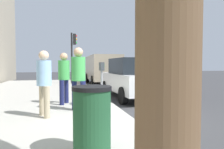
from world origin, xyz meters
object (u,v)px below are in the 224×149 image
object	(u,v)px
parking_meter	(102,75)
parking_officer	(64,74)
parked_van_far	(102,68)
parked_sedan_near	(132,78)
pedestrian_bystander	(44,78)
trash_bin	(92,120)
pedestrian_at_meter	(78,73)
traffic_signal	(73,49)

from	to	relation	value
parking_meter	parking_officer	world-z (taller)	parking_officer
parked_van_far	parking_meter	bearing A→B (deg)	168.65
parked_van_far	parked_sedan_near	bearing A→B (deg)	-179.99
pedestrian_bystander	trash_bin	bearing A→B (deg)	-93.14
pedestrian_at_meter	traffic_signal	distance (m)	9.02
trash_bin	parked_van_far	bearing A→B (deg)	-11.93
parking_meter	parked_sedan_near	size ratio (longest dim) A/B	0.32
parking_officer	parked_sedan_near	world-z (taller)	parking_officer
pedestrian_bystander	parking_meter	bearing A→B (deg)	6.58
parking_meter	trash_bin	size ratio (longest dim) A/B	1.40
pedestrian_bystander	parked_van_far	bearing A→B (deg)	48.69
parking_officer	parked_sedan_near	bearing A→B (deg)	52.61
parking_meter	trash_bin	world-z (taller)	parking_meter
pedestrian_at_meter	parking_officer	bearing A→B (deg)	75.38
parking_meter	trash_bin	bearing A→B (deg)	166.50
pedestrian_bystander	parking_officer	bearing A→B (deg)	50.54
parking_meter	pedestrian_bystander	world-z (taller)	pedestrian_bystander
parked_van_far	trash_bin	size ratio (longest dim) A/B	5.17
parking_officer	parked_sedan_near	size ratio (longest dim) A/B	0.39
pedestrian_at_meter	parked_sedan_near	bearing A→B (deg)	12.62
pedestrian_bystander	parked_sedan_near	bearing A→B (deg)	20.49
parked_van_far	trash_bin	bearing A→B (deg)	168.07
parking_officer	trash_bin	xyz separation A→B (m)	(-4.15, -0.34, -0.51)
parked_sedan_near	parking_officer	bearing A→B (deg)	117.63
parking_meter	parked_van_far	bearing A→B (deg)	-11.35
parked_van_far	trash_bin	world-z (taller)	parked_van_far
parked_sedan_near	parked_van_far	bearing A→B (deg)	0.01
traffic_signal	pedestrian_bystander	bearing A→B (deg)	172.20
parked_sedan_near	trash_bin	world-z (taller)	parked_sedan_near
parked_van_far	traffic_signal	world-z (taller)	traffic_signal
parking_officer	trash_bin	world-z (taller)	parking_officer
pedestrian_at_meter	trash_bin	world-z (taller)	pedestrian_at_meter
parked_van_far	traffic_signal	distance (m)	2.66
parking_officer	parked_sedan_near	xyz separation A→B (m)	(1.57, -2.99, -0.27)
parked_van_far	pedestrian_at_meter	bearing A→B (deg)	164.78
pedestrian_bystander	parking_officer	xyz separation A→B (m)	(1.66, -0.52, 0.04)
pedestrian_at_meter	trash_bin	xyz separation A→B (m)	(-3.01, 0.06, -0.58)
parked_van_far	trash_bin	xyz separation A→B (m)	(-12.56, 2.66, -0.60)
traffic_signal	trash_bin	world-z (taller)	traffic_signal
parking_officer	parked_van_far	xyz separation A→B (m)	(8.41, -2.99, 0.09)
pedestrian_bystander	traffic_signal	distance (m)	9.63
parking_meter	pedestrian_at_meter	bearing A→B (deg)	117.42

